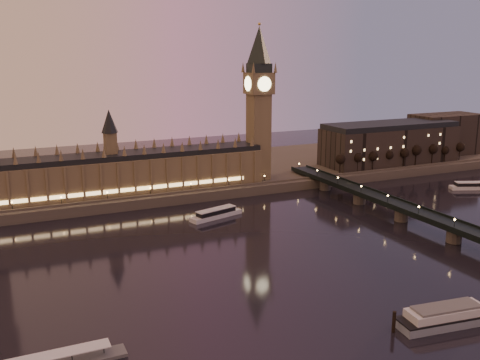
# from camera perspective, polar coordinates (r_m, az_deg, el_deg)

# --- Properties ---
(ground) EXTENTS (700.00, 700.00, 0.00)m
(ground) POSITION_cam_1_polar(r_m,az_deg,el_deg) (245.61, 3.22, -8.30)
(ground) COLOR black
(ground) RESTS_ON ground
(far_embankment) EXTENTS (560.00, 130.00, 6.00)m
(far_embankment) POSITION_cam_1_polar(r_m,az_deg,el_deg) (401.09, -3.93, 0.74)
(far_embankment) COLOR #423D35
(far_embankment) RESTS_ON ground
(palace_of_westminster) EXTENTS (180.00, 26.62, 52.00)m
(palace_of_westminster) POSITION_cam_1_polar(r_m,az_deg,el_deg) (336.64, -12.53, 1.25)
(palace_of_westminster) COLOR brown
(palace_of_westminster) RESTS_ON ground
(big_ben) EXTENTS (17.68, 17.68, 104.00)m
(big_ben) POSITION_cam_1_polar(r_m,az_deg,el_deg) (361.52, 2.02, 9.15)
(big_ben) COLOR brown
(big_ben) RESTS_ON ground
(westminster_bridge) EXTENTS (13.20, 260.00, 15.30)m
(westminster_bridge) POSITION_cam_1_polar(r_m,az_deg,el_deg) (295.51, 19.22, -4.13)
(westminster_bridge) COLOR black
(westminster_bridge) RESTS_ON ground
(city_block) EXTENTS (155.00, 45.00, 34.00)m
(city_block) POSITION_cam_1_polar(r_m,az_deg,el_deg) (454.31, 17.56, 4.11)
(city_block) COLOR black
(city_block) RESTS_ON ground
(bare_tree_0) EXTENTS (6.86, 6.86, 13.96)m
(bare_tree_0) POSITION_cam_1_polar(r_m,az_deg,el_deg) (387.61, 10.56, 2.13)
(bare_tree_0) COLOR black
(bare_tree_0) RESTS_ON ground
(bare_tree_1) EXTENTS (6.86, 6.86, 13.96)m
(bare_tree_1) POSITION_cam_1_polar(r_m,az_deg,el_deg) (395.90, 12.27, 2.28)
(bare_tree_1) COLOR black
(bare_tree_1) RESTS_ON ground
(bare_tree_2) EXTENTS (6.86, 6.86, 13.96)m
(bare_tree_2) POSITION_cam_1_polar(r_m,az_deg,el_deg) (404.53, 13.90, 2.43)
(bare_tree_2) COLOR black
(bare_tree_2) RESTS_ON ground
(bare_tree_3) EXTENTS (6.86, 6.86, 13.96)m
(bare_tree_3) POSITION_cam_1_polar(r_m,az_deg,el_deg) (413.47, 15.46, 2.57)
(bare_tree_3) COLOR black
(bare_tree_3) RESTS_ON ground
(bare_tree_4) EXTENTS (6.86, 6.86, 13.96)m
(bare_tree_4) POSITION_cam_1_polar(r_m,az_deg,el_deg) (422.70, 16.95, 2.70)
(bare_tree_4) COLOR black
(bare_tree_4) RESTS_ON ground
(bare_tree_5) EXTENTS (6.86, 6.86, 13.96)m
(bare_tree_5) POSITION_cam_1_polar(r_m,az_deg,el_deg) (432.22, 18.39, 2.82)
(bare_tree_5) COLOR black
(bare_tree_5) RESTS_ON ground
(bare_tree_6) EXTENTS (6.86, 6.86, 13.96)m
(bare_tree_6) POSITION_cam_1_polar(r_m,az_deg,el_deg) (441.99, 19.75, 2.94)
(bare_tree_6) COLOR black
(bare_tree_6) RESTS_ON ground
(bare_tree_7) EXTENTS (6.86, 6.86, 13.96)m
(bare_tree_7) POSITION_cam_1_polar(r_m,az_deg,el_deg) (452.01, 21.06, 3.05)
(bare_tree_7) COLOR black
(bare_tree_7) RESTS_ON ground
(bare_tree_8) EXTENTS (6.86, 6.86, 13.96)m
(bare_tree_8) POSITION_cam_1_polar(r_m,az_deg,el_deg) (462.25, 22.32, 3.15)
(bare_tree_8) COLOR black
(bare_tree_8) RESTS_ON ground
(cruise_boat_a) EXTENTS (33.34, 16.06, 5.23)m
(cruise_boat_a) POSITION_cam_1_polar(r_m,az_deg,el_deg) (302.61, -2.57, -3.60)
(cruise_boat_a) COLOR silver
(cruise_boat_a) RESTS_ON ground
(cruise_boat_b) EXTENTS (28.17, 16.83, 5.10)m
(cruise_boat_b) POSITION_cam_1_polar(r_m,az_deg,el_deg) (397.30, 23.38, -0.58)
(cruise_boat_b) COLOR silver
(cruise_boat_b) RESTS_ON ground
(moored_barge) EXTENTS (40.08, 13.96, 7.40)m
(moored_barge) POSITION_cam_1_polar(r_m,az_deg,el_deg) (201.01, 21.07, -13.40)
(moored_barge) COLOR gray
(moored_barge) RESTS_ON ground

